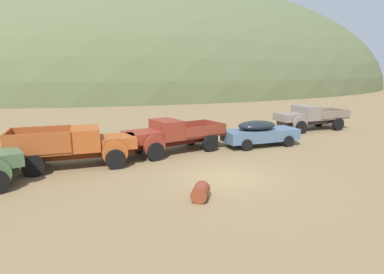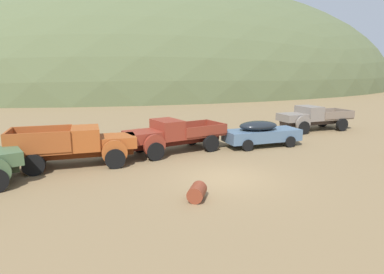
% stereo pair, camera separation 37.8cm
% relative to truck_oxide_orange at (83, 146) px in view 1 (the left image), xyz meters
% --- Properties ---
extents(ground_plane, '(300.00, 300.00, 0.00)m').
position_rel_truck_oxide_orange_xyz_m(ground_plane, '(5.39, -4.52, -1.01)').
color(ground_plane, olive).
extents(hill_far_right, '(97.43, 73.92, 33.07)m').
position_rel_truck_oxide_orange_xyz_m(hill_far_right, '(-9.17, 75.62, -1.01)').
color(hill_far_right, '#56603D').
rests_on(hill_far_right, ground).
extents(hill_distant, '(113.65, 62.51, 44.55)m').
position_rel_truck_oxide_orange_xyz_m(hill_distant, '(27.14, 54.52, -1.01)').
color(hill_distant, '#56603D').
rests_on(hill_distant, ground).
extents(truck_oxide_orange, '(5.95, 2.79, 1.91)m').
position_rel_truck_oxide_orange_xyz_m(truck_oxide_orange, '(0.00, 0.00, 0.00)').
color(truck_oxide_orange, '#51220D').
rests_on(truck_oxide_orange, ground).
extents(truck_rust_red, '(6.01, 3.01, 1.89)m').
position_rel_truck_oxide_orange_xyz_m(truck_rust_red, '(4.64, 0.64, -0.02)').
color(truck_rust_red, '#42140D').
rests_on(truck_rust_red, ground).
extents(car_chalk_blue, '(5.05, 2.21, 1.57)m').
position_rel_truck_oxide_orange_xyz_m(car_chalk_blue, '(10.59, -0.07, -0.19)').
color(car_chalk_blue, slate).
rests_on(car_chalk_blue, ground).
extents(truck_primer_gray, '(6.02, 2.53, 1.89)m').
position_rel_truck_oxide_orange_xyz_m(truck_primer_gray, '(16.83, 2.77, -0.02)').
color(truck_primer_gray, '#3D322D').
rests_on(truck_primer_gray, ground).
extents(oil_drum_tipped, '(0.99, 1.05, 0.59)m').
position_rel_truck_oxide_orange_xyz_m(oil_drum_tipped, '(3.26, -6.23, -0.72)').
color(oil_drum_tipped, brown).
rests_on(oil_drum_tipped, ground).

